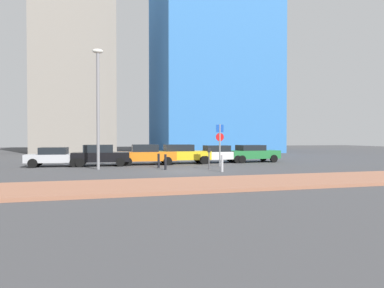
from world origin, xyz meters
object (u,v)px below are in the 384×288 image
object	(u,v)px
parked_car_yellow	(182,154)
traffic_bollard_near	(165,162)
parking_sign_post	(220,140)
parked_car_green	(252,153)
parked_car_silver	(55,157)
parked_car_black	(100,155)
parking_meter	(209,156)
parked_car_orange	(146,154)
traffic_bollard_mid	(222,163)
street_lamp	(98,100)
parked_car_white	(218,154)
traffic_bollard_far	(159,161)

from	to	relation	value
parked_car_yellow	traffic_bollard_near	bearing A→B (deg)	-115.27
parking_sign_post	traffic_bollard_near	size ratio (longest dim) A/B	3.03
parked_car_green	parking_sign_post	bearing A→B (deg)	-140.62
parked_car_silver	parked_car_black	size ratio (longest dim) A/B	1.00
traffic_bollard_near	parked_car_yellow	bearing A→B (deg)	64.73
parked_car_yellow	parking_meter	distance (m)	5.34
parked_car_silver	parked_car_orange	xyz separation A→B (m)	(6.62, -0.00, 0.07)
parked_car_black	traffic_bollard_near	bearing A→B (deg)	-46.19
parked_car_green	traffic_bollard_near	xyz separation A→B (m)	(-8.56, -4.99, -0.27)
parked_car_silver	parking_meter	size ratio (longest dim) A/B	2.97
parked_car_green	parking_sign_post	size ratio (longest dim) A/B	1.44
parked_car_silver	traffic_bollard_mid	world-z (taller)	parked_car_silver
parking_meter	street_lamp	bearing A→B (deg)	166.08
parking_meter	traffic_bollard_mid	world-z (taller)	parking_meter
parked_car_yellow	parked_car_green	world-z (taller)	parked_car_yellow
parked_car_orange	parked_car_white	xyz separation A→B (m)	(6.01, 0.39, -0.04)
parked_car_black	traffic_bollard_far	bearing A→B (deg)	-33.54
parking_sign_post	traffic_bollard_mid	bearing A→B (deg)	-107.85
parked_car_green	parking_meter	world-z (taller)	parked_car_green
parked_car_silver	parked_car_white	world-z (taller)	parked_car_white
parked_car_black	traffic_bollard_near	world-z (taller)	parked_car_black
parked_car_orange	traffic_bollard_far	world-z (taller)	parked_car_orange
parked_car_black	parking_sign_post	world-z (taller)	parking_sign_post
parked_car_black	parking_meter	distance (m)	8.41
parked_car_green	parking_sign_post	world-z (taller)	parking_sign_post
parked_car_orange	traffic_bollard_far	distance (m)	2.89
parked_car_orange	parked_car_white	bearing A→B (deg)	3.69
parked_car_orange	parked_car_green	xyz separation A→B (m)	(9.19, 0.48, -0.02)
parked_car_white	traffic_bollard_near	distance (m)	7.28
parked_car_black	parked_car_green	size ratio (longest dim) A/B	0.94
parked_car_green	traffic_bollard_mid	distance (m)	9.06
parked_car_orange	traffic_bollard_mid	bearing A→B (deg)	-61.02
parked_car_silver	traffic_bollard_mid	distance (m)	12.38
parked_car_green	street_lamp	bearing A→B (deg)	-164.25
parked_car_orange	traffic_bollard_mid	world-z (taller)	parked_car_orange
parked_car_white	traffic_bollard_mid	world-z (taller)	parked_car_white
traffic_bollard_mid	parked_car_orange	bearing A→B (deg)	118.98
parked_car_white	parking_meter	xyz separation A→B (m)	(-2.50, -5.29, 0.15)
parking_meter	traffic_bollard_near	world-z (taller)	parking_meter
parked_car_white	traffic_bollard_mid	bearing A→B (deg)	-107.60
parked_car_orange	traffic_bollard_mid	xyz separation A→B (m)	(3.75, -6.76, -0.28)
parked_car_orange	parked_car_green	bearing A→B (deg)	2.98
parked_car_yellow	street_lamp	world-z (taller)	street_lamp
parked_car_silver	street_lamp	bearing A→B (deg)	-46.22
parked_car_black	parked_car_orange	distance (m)	3.48
parked_car_silver	street_lamp	xyz separation A→B (m)	(3.00, -3.13, 3.89)
parked_car_black	parked_car_silver	bearing A→B (deg)	175.93
parking_sign_post	parking_meter	bearing A→B (deg)	-127.25
parking_sign_post	traffic_bollard_far	world-z (taller)	parking_sign_post
parked_car_silver	traffic_bollard_near	xyz separation A→B (m)	(7.26, -4.51, -0.22)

